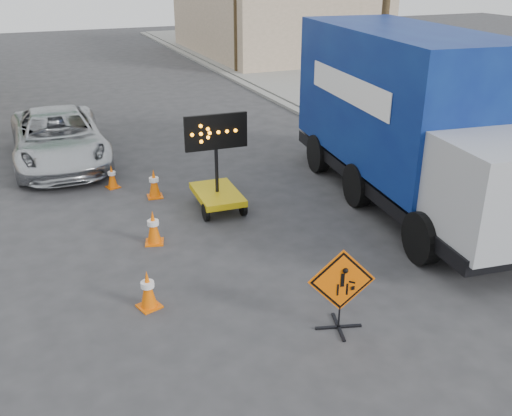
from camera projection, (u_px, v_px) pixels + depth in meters
ground at (304, 355)px, 9.40m from camera, size 100.00×100.00×0.00m
curb_right at (294, 109)px, 24.60m from camera, size 0.40×60.00×0.12m
sidewalk_right at (340, 104)px, 25.41m from camera, size 4.00×60.00×0.15m
building_right_far at (274, 19)px, 38.43m from camera, size 10.00×14.00×4.60m
utility_pole_near at (386, 2)px, 18.81m from camera, size 1.80×0.26×9.00m
construction_sign at (341, 288)px, 9.77m from camera, size 1.14×0.82×1.56m
arrow_board at (217, 188)px, 14.71m from camera, size 1.60×1.82×2.53m
pickup_truck at (59, 138)px, 17.98m from camera, size 2.80×5.96×1.65m
box_truck at (408, 129)px, 14.64m from camera, size 3.84×9.57×4.41m
cone_a at (148, 289)px, 10.55m from camera, size 0.49×0.49×0.77m
cone_b at (153, 227)px, 12.97m from camera, size 0.50×0.50×0.81m
cone_c at (154, 183)px, 15.50m from camera, size 0.44×0.44×0.80m
cone_d at (112, 176)px, 16.17m from camera, size 0.43×0.43×0.68m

